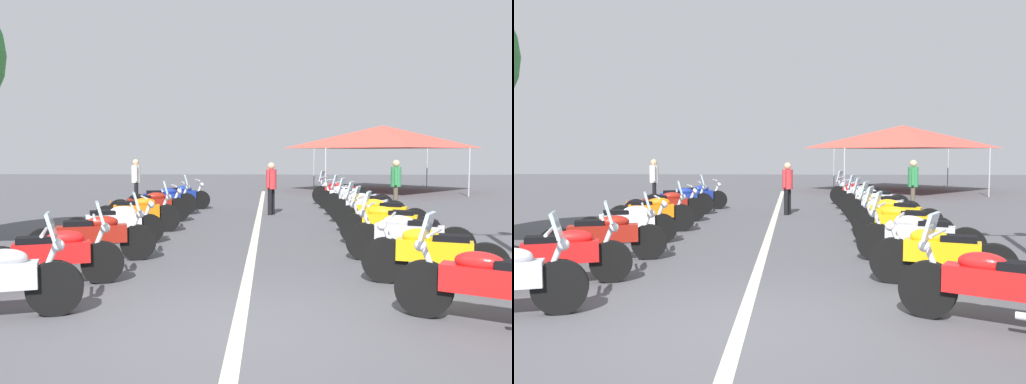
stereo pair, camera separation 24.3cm
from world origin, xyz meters
The scene contains 23 objects.
ground_plane centered at (0.00, 0.00, 0.00)m, with size 80.00×80.00×0.00m, color #4C4C51.
lane_centre_stripe centered at (6.97, 0.00, 0.00)m, with size 26.68×0.16×0.01m, color beige.
motorcycle_left_row_1 centered at (1.87, 2.70, 0.46)m, with size 0.90×1.90×1.20m.
motorcycle_left_row_2 centered at (3.54, 2.70, 0.46)m, with size 0.89×2.11×1.20m.
motorcycle_left_row_3 centered at (5.21, 2.83, 0.45)m, with size 1.00×1.93×0.99m.
motorcycle_left_row_4 centered at (6.96, 2.79, 0.47)m, with size 0.74×2.03×1.22m.
motorcycle_left_row_5 centered at (8.66, 2.90, 0.46)m, with size 1.01×2.09×1.01m.
motorcycle_left_row_6 centered at (10.43, 2.90, 0.47)m, with size 0.83×2.08×1.22m.
motorcycle_left_row_7 centered at (11.88, 2.67, 0.45)m, with size 0.95×2.02×0.99m.
motorcycle_right_row_0 centered at (0.26, -2.76, 0.47)m, with size 1.20×1.98×1.22m.
motorcycle_right_row_1 centered at (2.02, -2.64, 0.46)m, with size 0.91×1.96×1.01m.
motorcycle_right_row_2 centered at (3.61, -2.69, 0.47)m, with size 0.95×2.09×1.22m.
motorcycle_right_row_3 centered at (5.29, -2.73, 0.46)m, with size 0.96×1.96×1.20m.
motorcycle_right_row_4 centered at (6.91, -2.90, 0.47)m, with size 1.03×2.05×1.21m.
motorcycle_right_row_5 centered at (8.70, -2.89, 0.47)m, with size 0.96×1.97×1.21m.
motorcycle_right_row_6 centered at (10.31, -2.91, 0.48)m, with size 0.96×2.01×1.23m.
motorcycle_right_row_7 centered at (12.02, -2.83, 0.45)m, with size 1.15×1.86×0.99m.
motorcycle_right_row_8 centered at (13.67, -2.84, 0.48)m, with size 1.04×2.00×1.23m.
traffic_cone_0 centered at (8.89, 4.04, 0.29)m, with size 0.36×0.36×0.61m.
bystander_0 centered at (10.63, -0.36, 0.93)m, with size 0.49×0.32×1.59m.
bystander_1 centered at (13.37, 4.47, 0.97)m, with size 0.52×0.32×1.65m.
bystander_2 centered at (11.30, -4.28, 0.97)m, with size 0.52×0.32×1.66m.
event_tent centered at (20.59, -5.79, 2.65)m, with size 6.83×6.83×3.20m.
Camera 1 is at (-5.44, -0.35, 1.90)m, focal length 37.19 mm.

